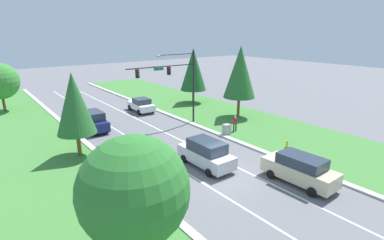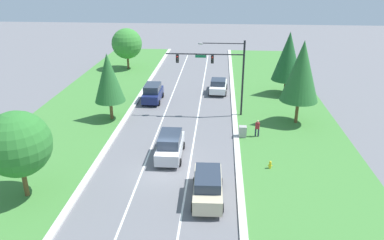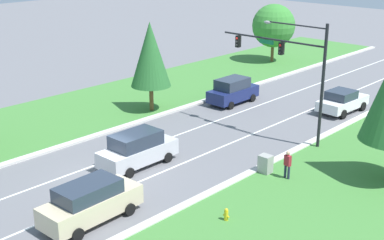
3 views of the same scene
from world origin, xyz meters
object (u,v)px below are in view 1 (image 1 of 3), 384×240
white_sedan (141,105)px  champagne_suv (300,169)px  pedestrian (235,123)px  navy_suv (93,121)px  fire_hydrant (287,144)px  traffic_signal_mast (176,77)px  utility_cabinet (227,130)px  conifer_near_right_tree (193,69)px  conifer_far_right_tree (240,72)px  oak_far_left_tree (134,191)px  silver_suv (206,153)px  oak_near_left_tree (0,81)px  conifer_mid_left_tree (74,104)px

white_sedan → champagne_suv: bearing=-88.4°
white_sedan → pedestrian: size_ratio=2.75×
navy_suv → fire_hydrant: (11.83, -15.00, -0.69)m
traffic_signal_mast → utility_cabinet: bearing=-68.7°
fire_hydrant → pedestrian: bearing=95.1°
champagne_suv → conifer_near_right_tree: (8.64, 23.03, 3.76)m
white_sedan → champagne_suv: size_ratio=0.92×
utility_cabinet → champagne_suv: bearing=-105.8°
navy_suv → champagne_suv: size_ratio=0.90×
conifer_far_right_tree → oak_far_left_tree: size_ratio=1.35×
conifer_near_right_tree → conifer_far_right_tree: 9.17m
conifer_near_right_tree → oak_far_left_tree: (-21.01, -23.72, -0.80)m
silver_suv → conifer_far_right_tree: (11.68, 8.06, 4.34)m
pedestrian → conifer_near_right_tree: 14.08m
white_sedan → silver_suv: bearing=-99.4°
navy_suv → utility_cabinet: 13.63m
traffic_signal_mast → oak_far_left_tree: size_ratio=1.29×
pedestrian → oak_far_left_tree: size_ratio=0.27×
oak_far_left_tree → white_sedan: bearing=61.8°
white_sedan → oak_near_left_tree: (-13.93, 10.54, 3.03)m
white_sedan → oak_near_left_tree: bearing=145.7°
navy_suv → oak_near_left_tree: bearing=113.6°
fire_hydrant → oak_far_left_tree: (-17.08, -5.03, 3.64)m
traffic_signal_mast → silver_suv: (-3.99, -9.75, -4.25)m
utility_cabinet → pedestrian: 1.40m
conifer_far_right_tree → oak_far_left_tree: conifer_far_right_tree is taller
navy_suv → utility_cabinet: (9.96, -9.29, -0.48)m
champagne_suv → oak_near_left_tree: size_ratio=0.82×
utility_cabinet → conifer_near_right_tree: bearing=65.9°
silver_suv → conifer_near_right_tree: bearing=55.0°
white_sedan → utility_cabinet: size_ratio=4.18×
conifer_near_right_tree → conifer_mid_left_tree: (-19.02, -9.59, -0.33)m
conifer_mid_left_tree → oak_far_left_tree: bearing=-98.0°
conifer_mid_left_tree → navy_suv: bearing=61.2°
white_sedan → champagne_suv: champagne_suv is taller
pedestrian → fire_hydrant: bearing=106.3°
conifer_far_right_tree → oak_far_left_tree: (-20.74, -14.57, -1.40)m
navy_suv → silver_suv: silver_suv is taller
navy_suv → oak_far_left_tree: size_ratio=0.73×
silver_suv → traffic_signal_mast: bearing=67.5°
traffic_signal_mast → navy_suv: size_ratio=1.77×
pedestrian → conifer_near_right_tree: conifer_near_right_tree is taller
silver_suv → pedestrian: (7.49, 4.42, -0.10)m
silver_suv → conifer_mid_left_tree: size_ratio=0.71×
oak_far_left_tree → conifer_mid_left_tree: bearing=82.0°
traffic_signal_mast → navy_suv: traffic_signal_mast is taller
traffic_signal_mast → conifer_mid_left_tree: traffic_signal_mast is taller
pedestrian → oak_far_left_tree: 20.06m
traffic_signal_mast → champagne_suv: size_ratio=1.58×
pedestrian → oak_near_left_tree: size_ratio=0.27×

